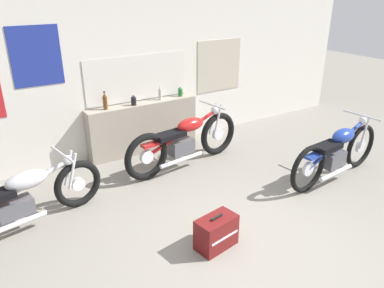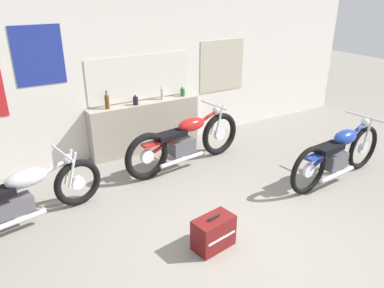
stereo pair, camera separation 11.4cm
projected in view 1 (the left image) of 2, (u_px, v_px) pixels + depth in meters
name	position (u px, v px, depth m)	size (l,w,h in m)	color
ground_plane	(258.00, 250.00, 4.28)	(24.00, 24.00, 0.00)	gray
wall_back	(130.00, 73.00, 6.36)	(10.00, 0.07, 2.80)	silver
sill_counter	(144.00, 127.00, 6.66)	(2.02, 0.28, 0.89)	gray
bottle_leftmost	(105.00, 101.00, 6.11)	(0.07, 0.07, 0.30)	#5B3814
bottle_left_center	(134.00, 100.00, 6.34)	(0.09, 0.09, 0.19)	black
bottle_center	(160.00, 93.00, 6.62)	(0.06, 0.06, 0.26)	#B7B2A8
bottle_right_center	(180.00, 92.00, 6.85)	(0.08, 0.08, 0.19)	#23662D
motorcycle_blue	(337.00, 152.00, 5.68)	(2.09, 0.64, 0.94)	black
motorcycle_silver	(20.00, 199.00, 4.51)	(2.15, 0.70, 0.83)	black
motorcycle_red	(185.00, 141.00, 6.09)	(2.24, 0.64, 0.95)	black
hard_case_darkred	(216.00, 232.00, 4.27)	(0.51, 0.34, 0.41)	maroon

